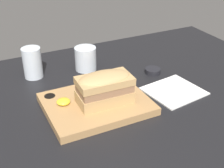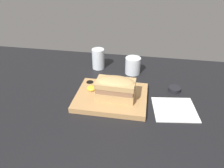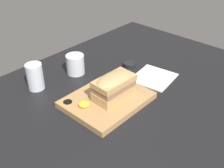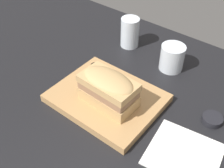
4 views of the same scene
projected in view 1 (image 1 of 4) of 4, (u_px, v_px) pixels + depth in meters
The scene contains 8 objects.
dining_table at pixel (87, 126), 81.59cm from camera, with size 147.79×98.97×2.00cm.
serving_board at pixel (96, 104), 86.96cm from camera, with size 28.12×22.42×2.22cm.
sandwich at pixel (105, 87), 83.54cm from camera, with size 15.03×8.53×8.90cm.
mustard_dollop at pixel (63, 102), 84.59cm from camera, with size 3.75×3.75×1.50cm.
water_glass at pixel (33, 65), 101.34cm from camera, with size 6.14×6.14×10.12cm.
wine_glass at pixel (86, 59), 106.55cm from camera, with size 7.33×7.33×8.00cm.
napkin at pixel (174, 91), 94.86cm from camera, with size 17.58×16.67×0.40cm.
condiment_dish at pixel (153, 71), 105.34cm from camera, with size 5.19×5.19×1.65cm.
Camera 1 is at (-23.18, -61.95, 50.43)cm, focal length 50.00 mm.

